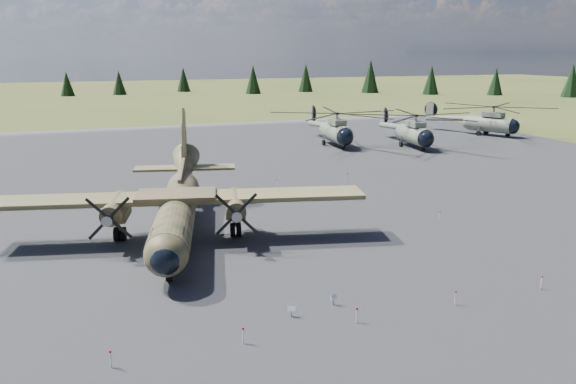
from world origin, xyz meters
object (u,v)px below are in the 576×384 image
object	(u,v)px
helicopter_mid	(414,124)
helicopter_far	(490,115)
helicopter_near	(336,122)
transport_plane	(178,203)

from	to	relation	value
helicopter_mid	helicopter_far	bearing A→B (deg)	24.62
helicopter_near	helicopter_far	xyz separation A→B (m)	(28.44, 0.87, -0.06)
helicopter_mid	helicopter_far	xyz separation A→B (m)	(18.51, 6.09, 0.05)
helicopter_far	helicopter_near	bearing A→B (deg)	156.93
transport_plane	helicopter_near	bearing A→B (deg)	63.06
helicopter_mid	transport_plane	bearing A→B (deg)	-137.18
transport_plane	helicopter_mid	distance (m)	48.05
helicopter_mid	helicopter_near	bearing A→B (deg)	158.68
transport_plane	helicopter_far	world-z (taller)	transport_plane
transport_plane	helicopter_mid	world-z (taller)	transport_plane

